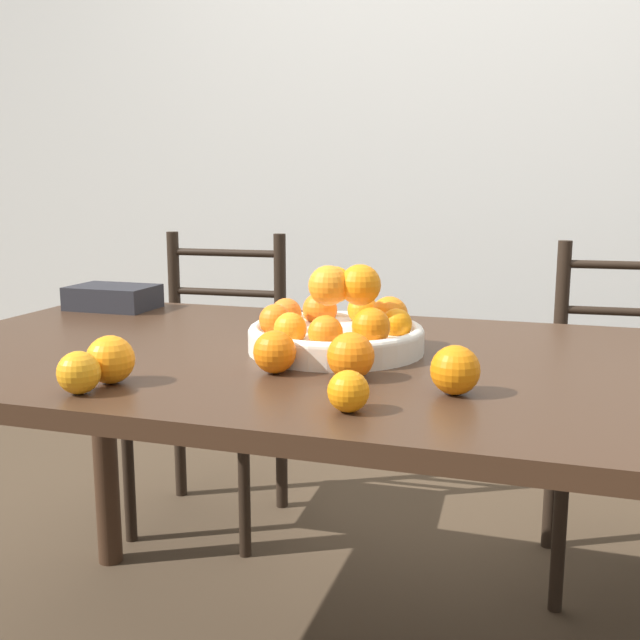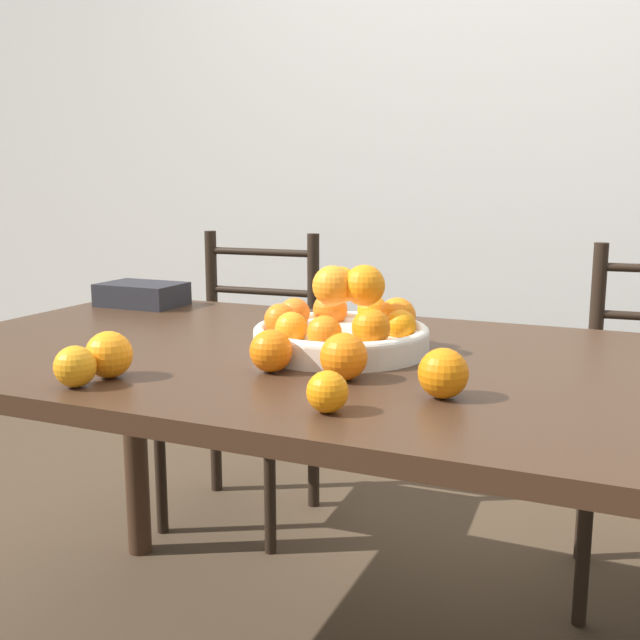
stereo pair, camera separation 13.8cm
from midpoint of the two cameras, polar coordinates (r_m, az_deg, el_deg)
wall_back at (r=2.88m, az=10.63°, el=14.16°), size 8.00×0.06×2.60m
dining_table at (r=1.46m, az=2.33°, el=-6.28°), size 1.98×0.95×0.77m
fruit_bowl at (r=1.48m, az=-1.33°, el=-0.58°), size 0.35×0.35×0.18m
orange_loose_0 at (r=1.27m, az=-0.74°, el=-2.80°), size 0.08×0.08×0.08m
orange_loose_1 at (r=1.19m, az=7.02°, el=-3.85°), size 0.08×0.08×0.08m
orange_loose_2 at (r=1.32m, az=-18.61°, el=-2.91°), size 0.08×0.08×0.08m
orange_loose_3 at (r=1.33m, az=-6.47°, el=-2.47°), size 0.08×0.08×0.08m
orange_loose_4 at (r=1.27m, az=-20.92°, el=-3.81°), size 0.07×0.07×0.07m
orange_loose_5 at (r=1.10m, az=-1.43°, el=-5.50°), size 0.06×0.06×0.06m
chair_left at (r=2.47m, az=-9.84°, el=-4.69°), size 0.44×0.42×0.94m
chair_right at (r=2.21m, az=21.03°, el=-7.07°), size 0.45×0.43×0.94m
book_stack at (r=2.09m, az=-17.34°, el=1.65°), size 0.22×0.15×0.06m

